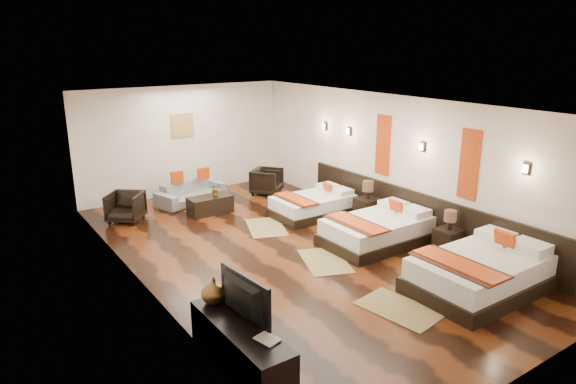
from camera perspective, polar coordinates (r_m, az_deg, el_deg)
floor at (r=9.84m, az=-0.14°, el=-6.55°), size 5.50×9.50×0.01m
ceiling at (r=9.12m, az=-0.15°, el=9.87°), size 5.50×9.50×0.01m
back_wall at (r=13.48m, az=-11.67°, el=5.66°), size 5.50×0.01×2.80m
left_wall at (r=8.22m, az=-16.20°, el=-1.54°), size 0.01×9.50×2.80m
right_wall at (r=11.12m, az=11.66°, el=3.41°), size 0.01×9.50×2.80m
headboard_panel at (r=10.83m, az=14.25°, el=-2.35°), size 0.08×6.60×0.90m
bed_near at (r=8.84m, az=20.92°, el=-8.30°), size 2.34×1.47×0.89m
bed_mid at (r=10.24m, az=10.04°, el=-4.20°), size 2.14×1.34×0.82m
bed_far at (r=11.74m, az=2.89°, el=-1.44°), size 1.86×1.17×0.71m
nightstand_a at (r=10.09m, az=17.48°, el=-4.95°), size 0.43×0.43×0.85m
nightstand_b at (r=11.48m, az=8.83°, el=-1.64°), size 0.46×0.46×0.91m
jute_mat_near at (r=8.00m, az=12.32°, el=-12.64°), size 0.93×1.30×0.01m
jute_mat_mid at (r=9.40m, az=4.16°, el=-7.71°), size 1.14×1.39×0.01m
jute_mat_far at (r=11.02m, az=-2.48°, el=-3.95°), size 1.14×1.39×0.01m
tv_console at (r=6.54m, az=-5.33°, el=-16.69°), size 0.50×1.80×0.55m
tv at (r=6.37m, az=-5.62°, el=-11.79°), size 0.22×1.01×0.58m
book at (r=6.04m, az=-3.05°, el=-16.52°), size 0.27×0.32×0.03m
figurine at (r=6.85m, az=-8.30°, el=-10.81°), size 0.39×0.39×0.36m
sofa at (r=12.91m, az=-10.76°, el=0.06°), size 1.96×1.24×0.53m
armchair_left at (r=11.85m, az=-17.71°, el=-1.60°), size 1.01×1.01×0.66m
armchair_right at (r=13.36m, az=-2.38°, el=1.20°), size 1.02×1.02×0.67m
coffee_table at (r=12.01m, az=-8.70°, el=-1.41°), size 1.00×0.51×0.40m
table_plant at (r=11.96m, az=-8.12°, el=0.28°), size 0.30×0.27×0.29m
orange_panel_a at (r=9.86m, az=19.60°, el=2.92°), size 0.04×0.40×1.30m
orange_panel_b at (r=11.25m, az=10.58°, el=5.18°), size 0.04×0.40×1.30m
sconce_near at (r=9.22m, az=25.06°, el=2.39°), size 0.07×0.12×0.18m
sconce_mid at (r=10.47m, az=14.76°, el=4.92°), size 0.07×0.12×0.18m
sconce_far at (r=12.00m, az=6.81°, el=6.76°), size 0.07×0.12×0.18m
sconce_lounge at (r=12.68m, az=4.12°, el=7.35°), size 0.07×0.12×0.18m
gold_artwork at (r=13.39m, az=-11.73°, el=7.33°), size 0.60×0.04×0.60m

